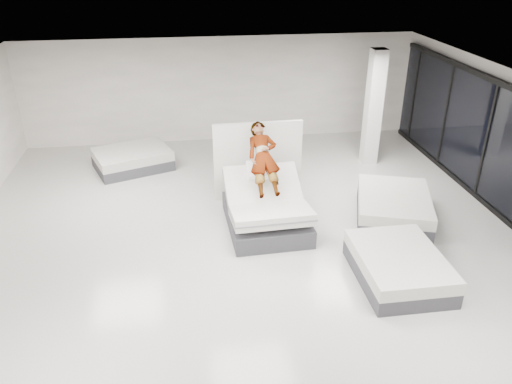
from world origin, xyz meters
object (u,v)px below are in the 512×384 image
hero_bed (266,210)px  flat_bed_right_far (393,207)px  flat_bed_right_near (399,267)px  column (373,108)px  person (264,166)px  flat_bed_left_far (133,159)px  divider_panel (258,161)px  remote (277,182)px

hero_bed → flat_bed_right_far: bearing=-0.7°
flat_bed_right_near → column: size_ratio=0.63×
hero_bed → person: (-0.01, 0.31, 0.92)m
person → flat_bed_right_far: bearing=-9.0°
flat_bed_left_far → column: (6.66, -0.52, 1.33)m
flat_bed_right_far → flat_bed_right_near: size_ratio=1.24×
column → flat_bed_left_far: bearing=175.5°
flat_bed_right_near → flat_bed_right_far: bearing=70.2°
flat_bed_right_near → flat_bed_left_far: size_ratio=0.86×
flat_bed_right_far → flat_bed_right_near: 2.37m
divider_panel → flat_bed_left_far: 3.96m
person → flat_bed_right_near: bearing=-52.6°
flat_bed_right_far → divider_panel: bearing=152.5°
hero_bed → flat_bed_right_near: (2.13, -2.27, -0.13)m
remote → divider_panel: divider_panel is taller
hero_bed → person: person is taller
hero_bed → flat_bed_left_far: bearing=130.4°
person → column: size_ratio=0.56×
flat_bed_right_near → column: (1.38, 5.46, 1.32)m
remote → divider_panel: 1.52m
person → column: (3.52, 2.88, 0.27)m
column → flat_bed_right_near: bearing=-104.2°
hero_bed → remote: 0.72m
hero_bed → column: size_ratio=0.71×
flat_bed_right_near → flat_bed_left_far: bearing=131.5°
divider_panel → flat_bed_right_far: divider_panel is taller
person → column: bearing=37.1°
remote → flat_bed_left_far: bearing=129.8°
divider_panel → flat_bed_left_far: bearing=144.2°
hero_bed → flat_bed_right_near: 3.11m
divider_panel → person: bearing=-93.2°
divider_panel → remote: bearing=-83.7°
divider_panel → flat_bed_right_far: 3.33m
divider_panel → flat_bed_right_far: (2.89, -1.51, -0.68)m
divider_panel → flat_bed_right_far: bearing=-28.3°
flat_bed_right_far → flat_bed_left_far: bearing=148.4°
flat_bed_right_far → flat_bed_left_far: 7.15m
flat_bed_left_far → column: 6.81m
divider_panel → column: column is taller
hero_bed → flat_bed_right_near: size_ratio=1.14×
person → divider_panel: 1.21m
flat_bed_right_near → flat_bed_left_far: flat_bed_right_near is taller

